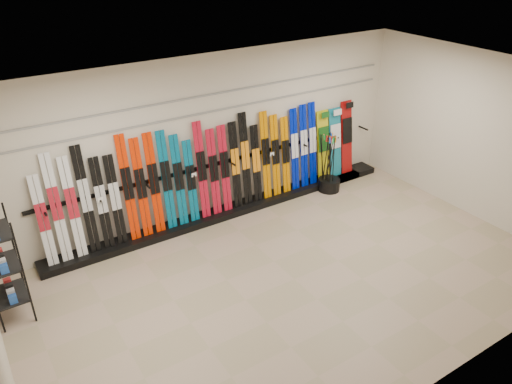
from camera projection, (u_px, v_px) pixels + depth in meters
floor at (294, 279)px, 7.70m from camera, size 8.00×8.00×0.00m
back_wall at (213, 138)px, 8.85m from camera, size 8.00×0.00×8.00m
right_wall at (477, 136)px, 8.91m from camera, size 0.00×5.00×5.00m
ceiling at (303, 89)px, 6.29m from camera, size 8.00×8.00×0.00m
ski_rack_base at (232, 210)px, 9.47m from camera, size 8.00×0.40×0.12m
skis at (196, 175)px, 8.76m from camera, size 5.37×0.25×1.83m
snowboards at (335, 142)px, 10.37m from camera, size 0.92×0.24×1.54m
accessory_rack at (4, 268)px, 6.64m from camera, size 0.40×0.60×1.59m
pole_bin at (329, 185)px, 10.26m from camera, size 0.45×0.45×0.25m
ski_poles at (328, 163)px, 10.04m from camera, size 0.26×0.34×1.18m
slatwall_rail_0 at (213, 111)px, 8.60m from camera, size 7.60×0.02×0.03m
slatwall_rail_1 at (212, 94)px, 8.46m from camera, size 7.60×0.02×0.03m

